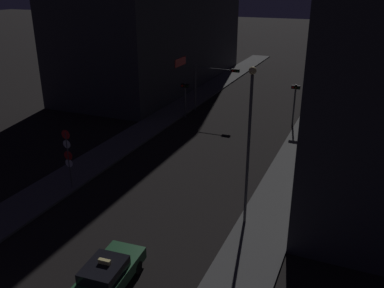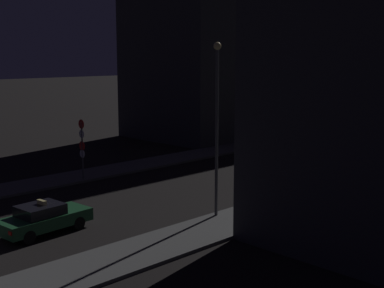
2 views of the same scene
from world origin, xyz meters
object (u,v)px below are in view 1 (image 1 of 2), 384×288
Objects in this scene: sign_pole_left at (68,154)px; street_lamp_near_block at (249,136)px; taxi at (106,275)px; traffic_light_overhead at (213,79)px; traffic_light_right_kerb at (295,97)px; traffic_light_left_kerb at (185,93)px.

sign_pole_left is 12.10m from street_lamp_near_block.
taxi is 1.14× the size of sign_pole_left.
traffic_light_overhead is 0.55× the size of street_lamp_near_block.
taxi is at bearing -43.31° from sign_pole_left.
traffic_light_overhead is at bearing 100.58° from taxi.
traffic_light_right_kerb is at bearing -6.26° from traffic_light_overhead.
traffic_light_overhead reaches higher than traffic_light_right_kerb.
traffic_light_right_kerb is at bearing 9.33° from traffic_light_left_kerb.
traffic_light_left_kerb is (-6.93, 24.20, 1.80)m from taxi.
taxi is 10.58m from sign_pole_left.
traffic_light_right_kerb is 21.80m from sign_pole_left.
traffic_light_overhead is 3.43m from traffic_light_left_kerb.
sign_pole_left is (-7.59, 7.16, 1.76)m from taxi.
traffic_light_overhead is at bearing 115.41° from street_lamp_near_block.
taxi is at bearing -97.70° from traffic_light_right_kerb.
traffic_light_right_kerb is at bearing 92.03° from street_lamp_near_block.
taxi is 25.24m from traffic_light_left_kerb.
sign_pole_left is 0.45× the size of street_lamp_near_block.
traffic_light_overhead is 1.38× the size of traffic_light_left_kerb.
traffic_light_right_kerb is 18.56m from street_lamp_near_block.
traffic_light_overhead reaches higher than traffic_light_left_kerb.
traffic_light_overhead is (-5.02, 26.85, 2.84)m from taxi.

